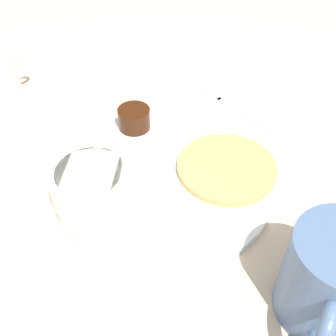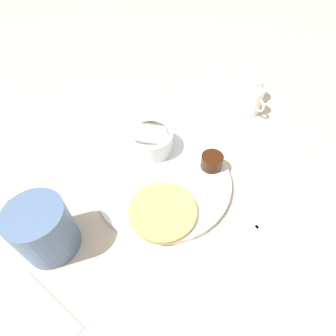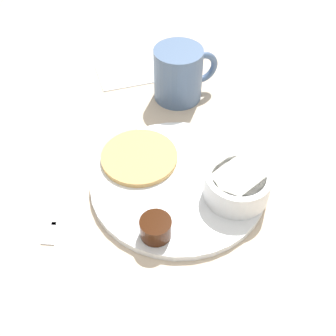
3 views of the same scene
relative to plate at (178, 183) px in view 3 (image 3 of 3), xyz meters
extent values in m
plane|color=#C6B299|center=(0.00, 0.00, -0.01)|extent=(4.00, 4.00, 0.00)
cylinder|color=white|center=(0.00, 0.00, 0.00)|extent=(0.28, 0.28, 0.01)
cylinder|color=tan|center=(0.05, -0.07, 0.01)|extent=(0.13, 0.13, 0.01)
cylinder|color=white|center=(-0.07, 0.06, 0.03)|extent=(0.10, 0.10, 0.05)
cylinder|color=white|center=(-0.07, 0.06, 0.05)|extent=(0.08, 0.08, 0.01)
cylinder|color=#38190A|center=(0.07, 0.09, 0.02)|extent=(0.05, 0.05, 0.03)
cylinder|color=white|center=(-0.07, 0.08, 0.02)|extent=(0.05, 0.05, 0.03)
sphere|color=white|center=(-0.07, 0.08, 0.04)|extent=(0.03, 0.03, 0.03)
cylinder|color=slate|center=(-0.08, -0.22, 0.05)|extent=(0.09, 0.09, 0.10)
torus|color=slate|center=(-0.13, -0.22, 0.05)|extent=(0.07, 0.02, 0.07)
cube|color=silver|center=(0.18, -0.04, 0.00)|extent=(0.05, 0.10, 0.00)
cube|color=silver|center=(0.21, 0.03, 0.00)|extent=(0.03, 0.04, 0.00)
cube|color=white|center=(-0.01, -0.33, 0.00)|extent=(0.14, 0.11, 0.00)
camera|label=1|loc=(-0.34, -0.19, 0.39)|focal=45.00mm
camera|label=2|loc=(0.20, -0.27, 0.44)|focal=28.00mm
camera|label=3|loc=(0.16, 0.42, 0.52)|focal=45.00mm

